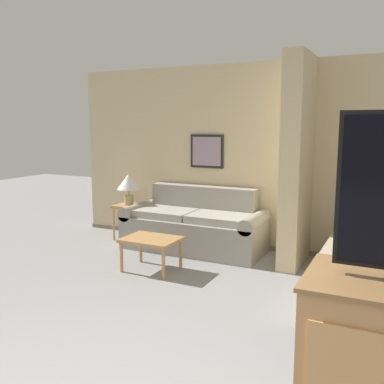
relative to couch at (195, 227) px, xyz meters
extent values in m
cube|color=#CCB78E|center=(1.07, 0.48, 0.98)|extent=(6.47, 0.12, 2.60)
cube|color=#70644E|center=(1.07, 0.41, -0.29)|extent=(6.47, 0.02, 0.06)
cube|color=black|center=(0.00, 0.41, 1.04)|extent=(0.52, 0.02, 0.49)
cube|color=gray|center=(0.00, 0.39, 1.04)|extent=(0.45, 0.01, 0.42)
cube|color=#CCB78E|center=(1.41, -0.01, 0.98)|extent=(0.24, 0.87, 2.60)
cube|color=gray|center=(0.00, -0.04, -0.10)|extent=(1.61, 0.84, 0.46)
cube|color=gray|center=(0.00, 0.28, 0.34)|extent=(1.61, 0.20, 0.41)
cube|color=gray|center=(-0.90, -0.04, -0.10)|extent=(0.18, 0.84, 0.46)
cylinder|color=gray|center=(-0.90, -0.04, 0.17)|extent=(0.20, 0.84, 0.20)
cube|color=gray|center=(0.90, -0.04, -0.10)|extent=(0.18, 0.84, 0.46)
cylinder|color=gray|center=(0.90, -0.04, 0.17)|extent=(0.20, 0.84, 0.20)
cube|color=#A49F94|center=(-0.40, -0.09, 0.18)|extent=(0.79, 0.60, 0.10)
cube|color=#A49F94|center=(0.40, -0.09, 0.18)|extent=(0.79, 0.60, 0.10)
cube|color=#B27F4C|center=(-0.08, -1.05, 0.06)|extent=(0.66, 0.50, 0.04)
cylinder|color=#B27F4C|center=(-0.37, -1.26, -0.14)|extent=(0.04, 0.04, 0.37)
cylinder|color=#B27F4C|center=(0.21, -1.26, -0.14)|extent=(0.04, 0.04, 0.37)
cylinder|color=#B27F4C|center=(-0.37, -0.84, -0.14)|extent=(0.04, 0.04, 0.37)
cylinder|color=#B27F4C|center=(0.21, -0.84, -0.14)|extent=(0.04, 0.04, 0.37)
cube|color=#B27F4C|center=(-1.14, 0.04, 0.20)|extent=(0.40, 0.40, 0.04)
cylinder|color=#B27F4C|center=(-1.31, -0.13, -0.07)|extent=(0.04, 0.04, 0.50)
cylinder|color=#B27F4C|center=(-0.97, -0.13, -0.07)|extent=(0.04, 0.04, 0.50)
cylinder|color=#B27F4C|center=(-1.31, 0.22, -0.07)|extent=(0.04, 0.04, 0.50)
cylinder|color=#B27F4C|center=(-0.97, 0.22, -0.07)|extent=(0.04, 0.04, 0.50)
cylinder|color=tan|center=(-1.14, 0.04, 0.29)|extent=(0.14, 0.14, 0.14)
cylinder|color=tan|center=(-1.14, 0.04, 0.41)|extent=(0.02, 0.02, 0.10)
cone|color=silver|center=(-1.14, 0.04, 0.57)|extent=(0.35, 0.35, 0.23)
camera|label=1|loc=(2.57, -5.31, 1.43)|focal=40.00mm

